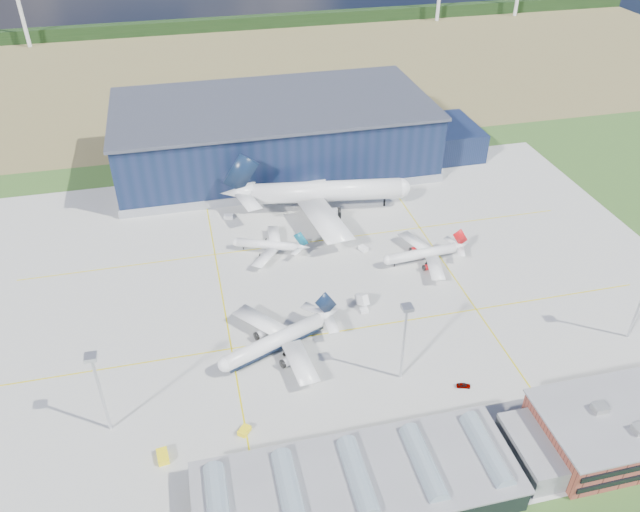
{
  "coord_description": "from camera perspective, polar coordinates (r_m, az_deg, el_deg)",
  "views": [
    {
      "loc": [
        -35.24,
        -133.31,
        114.19
      ],
      "look_at": [
        0.45,
        16.79,
        6.87
      ],
      "focal_mm": 35.0,
      "sensor_mm": 36.0,
      "label": 1
    }
  ],
  "objects": [
    {
      "name": "airliner_navy",
      "position": [
        161.93,
        -4.16,
        -7.19
      ],
      "size": [
        48.23,
        47.79,
        12.12
      ],
      "primitive_type": null,
      "rotation": [
        0.0,
        0.0,
        3.53
      ],
      "color": "white",
      "rests_on": "ground"
    },
    {
      "name": "airstair",
      "position": [
        179.3,
        3.83,
        -4.21
      ],
      "size": [
        3.14,
        5.05,
        3.01
      ],
      "primitive_type": "cube",
      "rotation": [
        0.0,
        0.0,
        0.29
      ],
      "color": "silver",
      "rests_on": "ground"
    },
    {
      "name": "gse_tug_a",
      "position": [
        146.63,
        -14.17,
        -17.35
      ],
      "size": [
        2.8,
        4.12,
        1.61
      ],
      "primitive_type": "cube",
      "rotation": [
        0.0,
        0.0,
        0.12
      ],
      "color": "yellow",
      "rests_on": "ground"
    },
    {
      "name": "hangar",
      "position": [
        252.99,
        -3.64,
        10.83
      ],
      "size": [
        145.0,
        62.0,
        26.1
      ],
      "color": "#101C37",
      "rests_on": "ground"
    },
    {
      "name": "glass_concourse",
      "position": [
        135.7,
        4.97,
        -19.9
      ],
      "size": [
        78.0,
        23.0,
        8.6
      ],
      "color": "black",
      "rests_on": "ground"
    },
    {
      "name": "car_a",
      "position": [
        160.37,
        12.99,
        -11.46
      ],
      "size": [
        3.66,
        2.3,
        1.16
      ],
      "primitive_type": "imported",
      "rotation": [
        0.0,
        0.0,
        1.28
      ],
      "color": "#99999E",
      "rests_on": "ground"
    },
    {
      "name": "farmland",
      "position": [
        372.97,
        -7.63,
        16.7
      ],
      "size": [
        600.0,
        220.0,
        0.01
      ],
      "primitive_type": "cube",
      "color": "brown",
      "rests_on": "ground"
    },
    {
      "name": "light_mast_center",
      "position": [
        149.91,
        7.77,
        -6.78
      ],
      "size": [
        2.6,
        2.6,
        23.0
      ],
      "color": "silver",
      "rests_on": "ground"
    },
    {
      "name": "light_mast_west",
      "position": [
        145.05,
        -19.68,
        -10.71
      ],
      "size": [
        2.6,
        2.6,
        23.0
      ],
      "color": "silver",
      "rests_on": "ground"
    },
    {
      "name": "gse_tug_b",
      "position": [
        148.13,
        -6.93,
        -15.58
      ],
      "size": [
        3.48,
        3.58,
        1.3
      ],
      "primitive_type": "cube",
      "rotation": [
        0.0,
        0.0,
        -0.71
      ],
      "color": "yellow",
      "rests_on": "ground"
    },
    {
      "name": "car_b",
      "position": [
        165.89,
        23.1,
        -12.0
      ],
      "size": [
        4.11,
        2.7,
        1.28
      ],
      "primitive_type": "imported",
      "rotation": [
        0.0,
        0.0,
        1.95
      ],
      "color": "#99999E",
      "rests_on": "ground"
    },
    {
      "name": "airliner_red",
      "position": [
        197.26,
        9.35,
        0.61
      ],
      "size": [
        31.13,
        30.54,
        9.56
      ],
      "primitive_type": null,
      "rotation": [
        0.0,
        0.0,
        3.21
      ],
      "color": "white",
      "rests_on": "ground"
    },
    {
      "name": "airliner_widebody",
      "position": [
        219.85,
        0.6,
        6.82
      ],
      "size": [
        76.24,
        75.01,
        21.96
      ],
      "primitive_type": null,
      "rotation": [
        0.0,
        0.0,
        -0.15
      ],
      "color": "white",
      "rests_on": "ground"
    },
    {
      "name": "treeline",
      "position": [
        448.49,
        -9.02,
        20.21
      ],
      "size": [
        600.0,
        8.0,
        8.0
      ],
      "primitive_type": "cube",
      "color": "black",
      "rests_on": "ground"
    },
    {
      "name": "gse_cart_b",
      "position": [
        221.45,
        -8.37,
        3.58
      ],
      "size": [
        3.45,
        2.62,
        1.35
      ],
      "primitive_type": "cube",
      "rotation": [
        0.0,
        0.0,
        1.38
      ],
      "color": "silver",
      "rests_on": "ground"
    },
    {
      "name": "gse_cart_a",
      "position": [
        202.88,
        3.97,
        0.7
      ],
      "size": [
        3.02,
        3.55,
        1.3
      ],
      "primitive_type": "cube",
      "rotation": [
        0.0,
        0.0,
        0.4
      ],
      "color": "silver",
      "rests_on": "ground"
    },
    {
      "name": "ground",
      "position": [
        179.03,
        1.11,
        -4.81
      ],
      "size": [
        600.0,
        600.0,
        0.0
      ],
      "primitive_type": "plane",
      "color": "#315921",
      "rests_on": "ground"
    },
    {
      "name": "airliner_regional",
      "position": [
        200.41,
        -4.89,
        1.38
      ],
      "size": [
        33.07,
        32.77,
        8.32
      ],
      "primitive_type": null,
      "rotation": [
        0.0,
        0.0,
        2.75
      ],
      "color": "white",
      "rests_on": "ground"
    },
    {
      "name": "apron",
      "position": [
        186.58,
        0.35,
        -2.9
      ],
      "size": [
        220.0,
        160.0,
        0.08
      ],
      "color": "gray",
      "rests_on": "ground"
    },
    {
      "name": "ops_building",
      "position": [
        159.64,
        27.15,
        -13.46
      ],
      "size": [
        46.0,
        23.0,
        10.9
      ],
      "color": "brown",
      "rests_on": "ground"
    }
  ]
}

